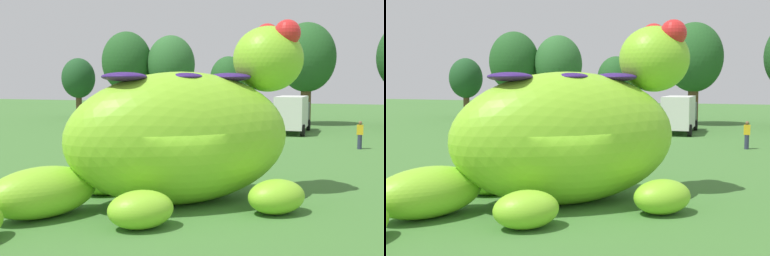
% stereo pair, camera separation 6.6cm
% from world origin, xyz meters
% --- Properties ---
extents(ground_plane, '(160.00, 160.00, 0.00)m').
position_xyz_m(ground_plane, '(0.00, 0.00, 0.00)').
color(ground_plane, '#427533').
extents(giant_inflatable_creature, '(9.26, 11.21, 6.22)m').
position_xyz_m(giant_inflatable_creature, '(-0.55, 1.27, 2.28)').
color(giant_inflatable_creature, '#8CD12D').
rests_on(giant_inflatable_creature, ground).
extents(car_black, '(2.03, 4.15, 1.72)m').
position_xyz_m(car_black, '(-13.73, 25.83, 0.86)').
color(car_black, black).
rests_on(car_black, ground).
extents(car_green, '(2.01, 4.14, 1.72)m').
position_xyz_m(car_green, '(-9.92, 26.23, 0.86)').
color(car_green, '#1E7238').
rests_on(car_green, ground).
extents(car_silver, '(1.94, 4.10, 1.72)m').
position_xyz_m(car_silver, '(-6.26, 25.77, 0.86)').
color(car_silver, '#B7BABF').
rests_on(car_silver, ground).
extents(box_truck, '(2.43, 6.43, 2.95)m').
position_xyz_m(box_truck, '(-0.39, 25.48, 1.60)').
color(box_truck, '#333842').
rests_on(box_truck, ground).
extents(tree_far_left, '(3.83, 3.83, 6.79)m').
position_xyz_m(tree_far_left, '(-26.31, 34.96, 4.44)').
color(tree_far_left, brown).
rests_on(tree_far_left, ground).
extents(tree_left, '(5.29, 5.29, 9.39)m').
position_xyz_m(tree_left, '(-19.13, 33.19, 6.14)').
color(tree_left, brown).
rests_on(tree_left, ground).
extents(tree_mid_left, '(5.04, 5.04, 8.94)m').
position_xyz_m(tree_mid_left, '(-14.46, 34.24, 5.85)').
color(tree_mid_left, brown).
rests_on(tree_mid_left, ground).
extents(tree_centre_left, '(3.76, 3.76, 6.67)m').
position_xyz_m(tree_centre_left, '(-8.29, 34.65, 4.36)').
color(tree_centre_left, brown).
rests_on(tree_centre_left, ground).
extents(tree_centre, '(5.42, 5.42, 9.62)m').
position_xyz_m(tree_centre, '(-0.33, 33.37, 6.29)').
color(tree_centre, brown).
rests_on(tree_centre, ground).
extents(spectator_near_inflatable, '(0.38, 0.26, 1.71)m').
position_xyz_m(spectator_near_inflatable, '(4.85, 17.30, 0.85)').
color(spectator_near_inflatable, '#2D334C').
rests_on(spectator_near_inflatable, ground).
extents(spectator_mid_field, '(0.38, 0.26, 1.71)m').
position_xyz_m(spectator_mid_field, '(-7.12, 20.57, 0.85)').
color(spectator_mid_field, '#2D334C').
rests_on(spectator_mid_field, ground).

